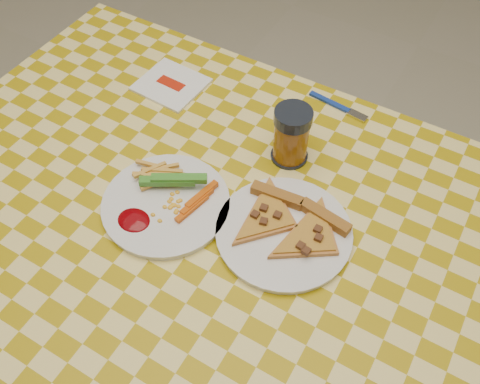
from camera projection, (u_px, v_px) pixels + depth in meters
name	position (u px, v px, depth m)	size (l,w,h in m)	color
ground	(225.00, 363.00, 1.59)	(8.00, 8.00, 0.00)	beige
table	(217.00, 238.00, 1.06)	(1.28, 0.88, 0.76)	silver
plate_left	(166.00, 205.00, 1.01)	(0.24, 0.24, 0.01)	white
plate_right	(284.00, 233.00, 0.97)	(0.24, 0.24, 0.01)	white
fries_veggies	(166.00, 192.00, 1.01)	(0.19, 0.18, 0.04)	#EEBB4C
pizza_slices	(289.00, 223.00, 0.96)	(0.23, 0.21, 0.02)	#C68A3C
drink_glass	(291.00, 136.00, 1.04)	(0.08, 0.08, 0.12)	black
napkin	(171.00, 84.00, 1.22)	(0.15, 0.14, 0.01)	white
fork	(339.00, 106.00, 1.18)	(0.14, 0.03, 0.01)	navy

